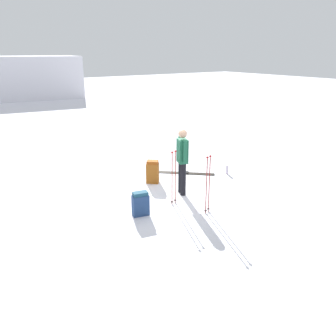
{
  "coord_description": "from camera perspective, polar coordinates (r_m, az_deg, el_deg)",
  "views": [
    {
      "loc": [
        -4.86,
        -7.01,
        3.55
      ],
      "look_at": [
        0.0,
        0.0,
        0.7
      ],
      "focal_mm": 37.82,
      "sensor_mm": 36.0,
      "label": 1
    }
  ],
  "objects": [
    {
      "name": "ground_plane",
      "position": [
        9.24,
        -0.0,
        -4.12
      ],
      "size": [
        80.0,
        80.0,
        0.0
      ],
      "primitive_type": "plane",
      "color": "white"
    },
    {
      "name": "backpack_large_dark",
      "position": [
        9.88,
        -2.5,
        -0.65
      ],
      "size": [
        0.42,
        0.41,
        0.65
      ],
      "color": "#914F18",
      "rests_on": "ground_plane"
    },
    {
      "name": "thermos_bottle",
      "position": [
        10.79,
        9.5,
        -0.28
      ],
      "size": [
        0.07,
        0.07,
        0.26
      ],
      "primitive_type": "cylinder",
      "color": "#BBAEC2",
      "rests_on": "ground_plane"
    },
    {
      "name": "skier_standing",
      "position": [
        8.93,
        2.32,
        1.56
      ],
      "size": [
        0.33,
        0.54,
        1.7
      ],
      "color": "black",
      "rests_on": "ground_plane"
    },
    {
      "name": "ski_poles_planted_near",
      "position": [
        8.39,
        0.92,
        -1.11
      ],
      "size": [
        0.19,
        0.11,
        1.33
      ],
      "color": "maroon",
      "rests_on": "ground_plane"
    },
    {
      "name": "backpack_bright",
      "position": [
        7.99,
        -4.45,
        -5.79
      ],
      "size": [
        0.4,
        0.27,
        0.56
      ],
      "color": "navy",
      "rests_on": "ground_plane"
    },
    {
      "name": "ski_poles_planted_far",
      "position": [
        7.97,
        6.46,
        -2.21
      ],
      "size": [
        0.18,
        0.1,
        1.35
      ],
      "color": "maroon",
      "rests_on": "ground_plane"
    },
    {
      "name": "ski_pair_near",
      "position": [
        10.72,
        2.92,
        -0.82
      ],
      "size": [
        1.37,
        1.29,
        0.05
      ],
      "color": "black",
      "rests_on": "ground_plane"
    }
  ]
}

